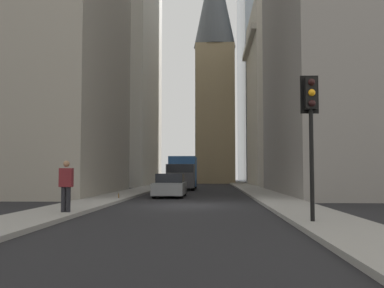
% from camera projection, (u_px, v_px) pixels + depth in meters
% --- Properties ---
extents(ground_plane, '(135.00, 135.00, 0.00)m').
position_uv_depth(ground_plane, '(187.00, 206.00, 20.11)').
color(ground_plane, black).
extents(sidewalk_right, '(90.00, 2.20, 0.14)m').
position_uv_depth(sidewalk_right, '(89.00, 204.00, 20.31)').
color(sidewalk_right, gray).
rests_on(sidewalk_right, ground_plane).
extents(sidewalk_left, '(90.00, 2.20, 0.14)m').
position_uv_depth(sidewalk_left, '(287.00, 204.00, 19.92)').
color(sidewalk_left, gray).
rests_on(sidewalk_left, ground_plane).
extents(building_left_midfar, '(16.66, 10.00, 24.74)m').
position_uv_depth(building_left_midfar, '(349.00, 14.00, 30.58)').
color(building_left_midfar, gray).
rests_on(building_left_midfar, ground_plane).
extents(building_left_far, '(13.21, 10.50, 19.56)m').
position_uv_depth(building_left_far, '(296.00, 98.00, 50.13)').
color(building_left_far, beige).
rests_on(building_left_far, ground_plane).
extents(building_right_far, '(16.57, 10.50, 31.09)m').
position_uv_depth(building_right_far, '(111.00, 52.00, 52.17)').
color(building_right_far, '#B7B2A5').
rests_on(building_right_far, ground_plane).
extents(church_spire, '(5.69, 5.69, 32.43)m').
position_uv_depth(church_spire, '(215.00, 59.00, 60.80)').
color(church_spire, '#9E8966').
rests_on(church_spire, ground_plane).
extents(delivery_truck, '(6.46, 2.25, 2.84)m').
position_uv_depth(delivery_truck, '(183.00, 173.00, 38.42)').
color(delivery_truck, '#285699').
rests_on(delivery_truck, ground_plane).
extents(hatchback_grey, '(4.30, 1.78, 1.42)m').
position_uv_depth(hatchback_grey, '(170.00, 186.00, 26.92)').
color(hatchback_grey, slate).
rests_on(hatchback_grey, ground_plane).
extents(traffic_light_foreground, '(0.43, 0.52, 4.15)m').
position_uv_depth(traffic_light_foreground, '(311.00, 113.00, 12.62)').
color(traffic_light_foreground, black).
rests_on(traffic_light_foreground, sidewalk_left).
extents(pedestrian, '(0.26, 0.44, 1.76)m').
position_uv_depth(pedestrian, '(66.00, 184.00, 15.31)').
color(pedestrian, black).
rests_on(pedestrian, sidewalk_right).
extents(discarded_bottle, '(0.07, 0.07, 0.27)m').
position_uv_depth(discarded_bottle, '(119.00, 196.00, 23.57)').
color(discarded_bottle, brown).
rests_on(discarded_bottle, sidewalk_right).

